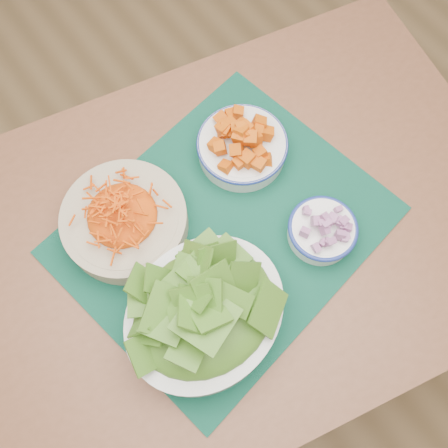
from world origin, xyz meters
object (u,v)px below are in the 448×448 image
carrot_bowl (123,218)px  lettuce_bowl (204,311)px  table (222,251)px  squash_bowl (242,144)px  placemat (224,230)px  onion_bowl (322,229)px

carrot_bowl → lettuce_bowl: 0.23m
table → squash_bowl: bearing=52.3°
placemat → lettuce_bowl: 0.18m
table → placemat: size_ratio=2.30×
placemat → table: bearing=-162.4°
table → lettuce_bowl: lettuce_bowl is taller
carrot_bowl → onion_bowl: bearing=-39.5°
table → squash_bowl: (0.13, 0.11, 0.15)m
squash_bowl → lettuce_bowl: lettuce_bowl is taller
onion_bowl → carrot_bowl: bearing=140.5°
squash_bowl → lettuce_bowl: bearing=-138.3°
table → squash_bowl: squash_bowl is taller
carrot_bowl → onion_bowl: 0.36m
placemat → carrot_bowl: carrot_bowl is taller
carrot_bowl → onion_bowl: (0.28, -0.23, -0.01)m
lettuce_bowl → onion_bowl: bearing=-10.2°
carrot_bowl → squash_bowl: size_ratio=1.30×
placemat → onion_bowl: 0.18m
onion_bowl → squash_bowl: bearing=93.1°
onion_bowl → table: bearing=142.5°
placemat → onion_bowl: onion_bowl is taller
table → lettuce_bowl: bearing=-124.9°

